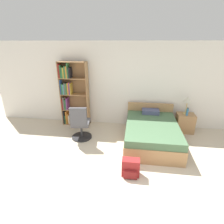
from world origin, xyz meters
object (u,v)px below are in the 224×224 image
at_px(office_chair, 80,125).
at_px(backpack_red, 131,168).
at_px(nightstand, 185,123).
at_px(table_lamp, 188,100).
at_px(bed, 151,132).
at_px(bookshelf, 71,93).
at_px(water_bottle, 187,112).

distance_m(office_chair, backpack_red, 1.93).
bearing_deg(nightstand, table_lamp, 126.65).
height_order(bed, nightstand, bed).
xyz_separation_m(bookshelf, table_lamp, (3.53, -0.07, -0.07)).
bearing_deg(office_chair, nightstand, 16.15).
distance_m(bed, backpack_red, 1.51).
distance_m(bookshelf, table_lamp, 3.53).
bearing_deg(nightstand, backpack_red, -126.06).
height_order(water_bottle, backpack_red, water_bottle).
bearing_deg(office_chair, backpack_red, -41.54).
relative_size(office_chair, water_bottle, 4.21).
bearing_deg(backpack_red, table_lamp, 54.72).
distance_m(nightstand, backpack_red, 2.64).
height_order(nightstand, water_bottle, water_bottle).
distance_m(bed, table_lamp, 1.45).
bearing_deg(table_lamp, bookshelf, 178.82).
bearing_deg(bed, office_chair, -175.41).
xyz_separation_m(bed, nightstand, (1.05, 0.71, 0.00)).
bearing_deg(bed, backpack_red, -109.45).
height_order(bookshelf, nightstand, bookshelf).
xyz_separation_m(table_lamp, backpack_red, (-1.53, -2.16, -0.81)).
height_order(office_chair, nightstand, office_chair).
distance_m(nightstand, water_bottle, 0.41).
distance_m(bookshelf, backpack_red, 3.13).
relative_size(bookshelf, nightstand, 3.54).
bearing_deg(water_bottle, nightstand, 81.77).
relative_size(water_bottle, backpack_red, 0.64).
height_order(bed, water_bottle, water_bottle).
height_order(bookshelf, office_chair, bookshelf).
height_order(bed, table_lamp, table_lamp).
distance_m(table_lamp, backpack_red, 2.77).
bearing_deg(bookshelf, backpack_red, -48.09).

